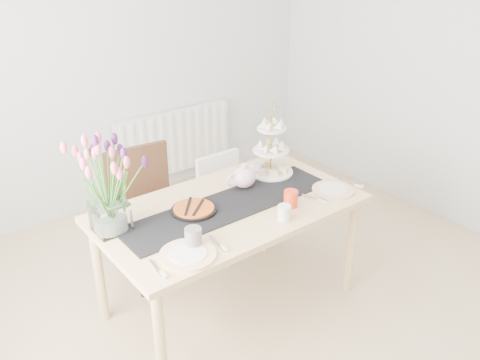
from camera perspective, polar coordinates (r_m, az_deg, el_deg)
room_shell at (r=2.67m, az=7.00°, el=5.00°), size 4.50×4.50×4.50m
radiator at (r=4.90m, az=-7.33°, el=4.30°), size 1.20×0.08×0.60m
dining_table at (r=3.14m, az=-1.16°, el=-4.13°), size 1.60×0.90×0.75m
chair_brown at (r=3.61m, az=-10.52°, el=-2.64°), size 0.50×0.50×0.93m
chair_white at (r=3.88m, az=-1.62°, el=-1.89°), size 0.40×0.40×0.75m
table_runner at (r=3.10m, az=-1.17°, el=-2.84°), size 1.40×0.35×0.01m
tulip_vase at (r=2.77m, az=-15.00°, el=0.98°), size 0.66×0.66×0.57m
cake_stand at (r=3.46m, az=3.49°, el=2.67°), size 0.31×0.31×0.45m
teapot at (r=3.28m, az=0.44°, el=0.34°), size 0.26×0.22×0.16m
cream_jug at (r=3.46m, az=1.80°, el=1.18°), size 0.09×0.09×0.09m
tart_tin at (r=3.03m, az=-5.21°, el=-3.36°), size 0.27×0.27×0.03m
mug_grey at (r=2.70m, az=-5.26°, el=-6.45°), size 0.13×0.13×0.11m
mug_white at (r=2.94m, az=4.97°, el=-3.68°), size 0.09×0.09×0.09m
mug_orange at (r=3.08m, az=5.72°, el=-2.09°), size 0.12×0.12×0.10m
plate_left at (r=2.65m, az=-5.90°, el=-8.34°), size 0.33×0.33×0.02m
plate_right at (r=3.32m, az=10.39°, el=-1.10°), size 0.35×0.35×0.01m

